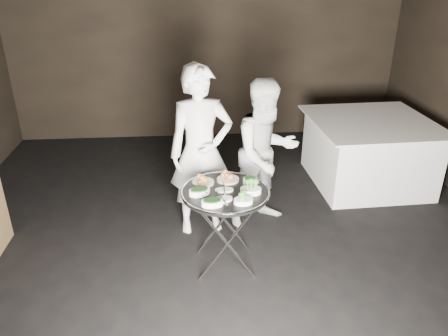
{
  "coord_description": "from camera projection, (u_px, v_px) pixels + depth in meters",
  "views": [
    {
      "loc": [
        -0.27,
        -3.35,
        2.62
      ],
      "look_at": [
        0.02,
        0.17,
        0.95
      ],
      "focal_mm": 35.0,
      "sensor_mm": 36.0,
      "label": 1
    }
  ],
  "objects": [
    {
      "name": "wall_back",
      "position": [
        205.0,
        42.0,
        6.69
      ],
      "size": [
        6.0,
        0.05,
        3.0
      ],
      "primitive_type": "cube",
      "color": "black",
      "rests_on": "floor"
    },
    {
      "name": "waiter_right",
      "position": [
        266.0,
        154.0,
        4.56
      ],
      "size": [
        0.95,
        0.86,
        1.6
      ],
      "primitive_type": "imported",
      "rotation": [
        0.0,
        0.0,
        0.4
      ],
      "color": "silver",
      "rests_on": "floor"
    },
    {
      "name": "serving_tray",
      "position": [
        225.0,
        192.0,
        3.83
      ],
      "size": [
        0.79,
        0.79,
        0.04
      ],
      "color": "black",
      "rests_on": "tray_stand"
    },
    {
      "name": "dining_table",
      "position": [
        368.0,
        152.0,
        5.57
      ],
      "size": [
        1.48,
        1.48,
        0.84
      ],
      "rotation": [
        0.0,
        0.0,
        0.04
      ],
      "color": "white",
      "rests_on": "floor"
    },
    {
      "name": "asparagus_plate_b",
      "position": [
        222.0,
        199.0,
        3.67
      ],
      "size": [
        0.21,
        0.16,
        0.04
      ],
      "rotation": [
        0.0,
        0.0,
        0.29
      ],
      "color": "silver",
      "rests_on": "serving_tray"
    },
    {
      "name": "tray_stand",
      "position": [
        225.0,
        226.0,
        3.98
      ],
      "size": [
        0.53,
        0.45,
        0.78
      ],
      "rotation": [
        0.0,
        0.0,
        -0.0
      ],
      "color": "silver",
      "rests_on": "floor"
    },
    {
      "name": "spinach_bowl_b",
      "position": [
        212.0,
        202.0,
        3.59
      ],
      "size": [
        0.19,
        0.13,
        0.08
      ],
      "rotation": [
        0.0,
        0.0,
        0.05
      ],
      "color": "silver",
      "rests_on": "serving_tray"
    },
    {
      "name": "floor",
      "position": [
        224.0,
        268.0,
        4.16
      ],
      "size": [
        6.0,
        7.0,
        0.05
      ],
      "primitive_type": "cube",
      "color": "black",
      "rests_on": "ground"
    },
    {
      "name": "greens_bowl",
      "position": [
        250.0,
        180.0,
        3.95
      ],
      "size": [
        0.13,
        0.13,
        0.08
      ],
      "rotation": [
        0.0,
        0.0,
        -0.07
      ],
      "color": "silver",
      "rests_on": "serving_tray"
    },
    {
      "name": "asparagus_plate_a",
      "position": [
        224.0,
        189.0,
        3.83
      ],
      "size": [
        0.16,
        0.09,
        0.03
      ],
      "rotation": [
        0.0,
        0.0,
        -0.01
      ],
      "color": "silver",
      "rests_on": "serving_tray"
    },
    {
      "name": "broccoli_bowl_b",
      "position": [
        243.0,
        200.0,
        3.63
      ],
      "size": [
        0.17,
        0.13,
        0.07
      ],
      "rotation": [
        0.0,
        0.0,
        0.06
      ],
      "color": "silver",
      "rests_on": "serving_tray"
    },
    {
      "name": "serving_utensils",
      "position": [
        227.0,
        183.0,
        3.87
      ],
      "size": [
        0.58,
        0.41,
        0.01
      ],
      "color": "silver",
      "rests_on": "serving_tray"
    },
    {
      "name": "potato_plate_b",
      "position": [
        228.0,
        177.0,
        4.01
      ],
      "size": [
        0.21,
        0.21,
        0.07
      ],
      "rotation": [
        0.0,
        0.0,
        -0.34
      ],
      "color": "beige",
      "rests_on": "serving_tray"
    },
    {
      "name": "waiter_left",
      "position": [
        201.0,
        152.0,
        4.39
      ],
      "size": [
        0.7,
        0.51,
        1.77
      ],
      "primitive_type": "imported",
      "rotation": [
        0.0,
        0.0,
        0.14
      ],
      "color": "silver",
      "rests_on": "floor"
    },
    {
      "name": "broccoli_bowl_a",
      "position": [
        251.0,
        189.0,
        3.79
      ],
      "size": [
        0.2,
        0.15,
        0.08
      ],
      "rotation": [
        0.0,
        0.0,
        -0.1
      ],
      "color": "silver",
      "rests_on": "serving_tray"
    },
    {
      "name": "spinach_bowl_a",
      "position": [
        199.0,
        191.0,
        3.76
      ],
      "size": [
        0.21,
        0.17,
        0.08
      ],
      "rotation": [
        0.0,
        0.0,
        0.28
      ],
      "color": "silver",
      "rests_on": "serving_tray"
    },
    {
      "name": "potato_plate_a",
      "position": [
        203.0,
        180.0,
        3.96
      ],
      "size": [
        0.2,
        0.2,
        0.07
      ],
      "rotation": [
        0.0,
        0.0,
        0.15
      ],
      "color": "beige",
      "rests_on": "serving_tray"
    }
  ]
}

